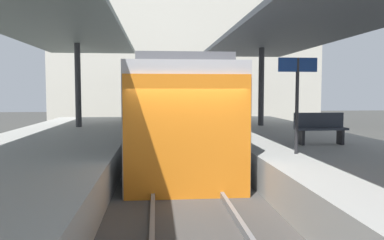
# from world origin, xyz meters

# --- Properties ---
(ground_plane) EXTENTS (80.00, 80.00, 0.00)m
(ground_plane) POSITION_xyz_m (0.00, 0.00, 0.00)
(ground_plane) COLOR #383835
(platform_left) EXTENTS (4.40, 28.00, 1.00)m
(platform_left) POSITION_xyz_m (-3.80, 0.00, 0.50)
(platform_left) COLOR #9E9E99
(platform_left) RESTS_ON ground_plane
(platform_right) EXTENTS (4.40, 28.00, 1.00)m
(platform_right) POSITION_xyz_m (3.80, 0.00, 0.50)
(platform_right) COLOR #9E9E99
(platform_right) RESTS_ON ground_plane
(track_ballast) EXTENTS (3.20, 28.00, 0.20)m
(track_ballast) POSITION_xyz_m (0.00, 0.00, 0.10)
(track_ballast) COLOR #423F3D
(track_ballast) RESTS_ON ground_plane
(rail_near_side) EXTENTS (0.08, 28.00, 0.14)m
(rail_near_side) POSITION_xyz_m (-0.72, 0.00, 0.27)
(rail_near_side) COLOR slate
(rail_near_side) RESTS_ON track_ballast
(rail_far_side) EXTENTS (0.08, 28.00, 0.14)m
(rail_far_side) POSITION_xyz_m (0.72, 0.00, 0.27)
(rail_far_side) COLOR slate
(rail_far_side) RESTS_ON track_ballast
(commuter_train) EXTENTS (2.78, 14.65, 3.10)m
(commuter_train) POSITION_xyz_m (0.00, 6.61, 1.73)
(commuter_train) COLOR #ADADB2
(commuter_train) RESTS_ON track_ballast
(canopy_left) EXTENTS (4.18, 21.00, 3.55)m
(canopy_left) POSITION_xyz_m (-3.80, 1.40, 4.42)
(canopy_left) COLOR #333335
(canopy_left) RESTS_ON platform_left
(canopy_right) EXTENTS (4.18, 21.00, 3.43)m
(canopy_right) POSITION_xyz_m (3.80, 1.40, 4.30)
(canopy_right) COLOR #333335
(canopy_right) RESTS_ON platform_right
(platform_bench) EXTENTS (1.40, 0.41, 0.86)m
(platform_bench) POSITION_xyz_m (3.82, 1.62, 1.46)
(platform_bench) COLOR black
(platform_bench) RESTS_ON platform_right
(platform_sign) EXTENTS (0.90, 0.08, 2.21)m
(platform_sign) POSITION_xyz_m (2.58, 0.05, 2.62)
(platform_sign) COLOR #262628
(platform_sign) RESTS_ON platform_right
(station_building_backdrop) EXTENTS (18.00, 6.00, 11.00)m
(station_building_backdrop) POSITION_xyz_m (1.44, 20.00, 5.50)
(station_building_backdrop) COLOR beige
(station_building_backdrop) RESTS_ON ground_plane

